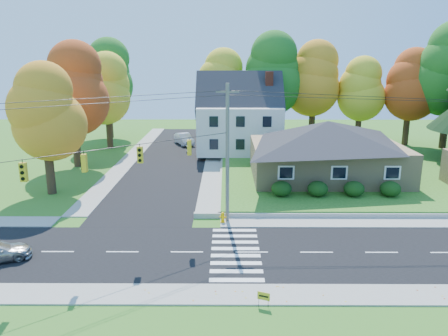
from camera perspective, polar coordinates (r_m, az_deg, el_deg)
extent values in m
plane|color=#3D7923|center=(27.44, 3.64, -10.95)|extent=(120.00, 120.00, 0.00)
cube|color=black|center=(27.44, 3.64, -10.93)|extent=(90.00, 8.00, 0.02)
cube|color=black|center=(52.51, -6.72, 1.29)|extent=(8.00, 44.00, 0.02)
cube|color=#9C9A90|center=(32.02, 3.14, -7.08)|extent=(90.00, 2.00, 0.08)
cube|color=#9C9A90|center=(23.00, 4.37, -16.15)|extent=(90.00, 2.00, 0.08)
cube|color=#3D7923|center=(49.39, 17.47, 0.18)|extent=(30.00, 30.00, 0.50)
cube|color=tan|center=(42.98, 13.18, 0.98)|extent=(14.00, 10.00, 3.20)
pyramid|color=#26262B|center=(42.46, 13.38, 4.53)|extent=(14.60, 10.60, 2.20)
cube|color=silver|center=(53.48, 2.01, 5.20)|extent=(10.00, 8.00, 5.60)
pyramid|color=#26262B|center=(53.00, 2.04, 9.47)|extent=(10.40, 8.40, 2.40)
cube|color=brown|center=(53.42, 5.81, 7.29)|extent=(0.90, 0.90, 9.60)
ellipsoid|color=#163A10|center=(36.45, 7.52, -2.69)|extent=(1.70, 1.70, 1.27)
ellipsoid|color=#163A10|center=(36.94, 12.15, -2.66)|extent=(1.70, 1.70, 1.27)
ellipsoid|color=#163A10|center=(37.67, 16.62, -2.62)|extent=(1.70, 1.70, 1.27)
ellipsoid|color=#163A10|center=(38.62, 20.90, -2.56)|extent=(1.70, 1.70, 1.27)
cylinder|color=#666059|center=(30.73, 0.45, 1.70)|extent=(0.26, 0.26, 10.00)
cube|color=#666059|center=(30.08, 0.46, 9.91)|extent=(1.60, 0.12, 0.12)
cube|color=gold|center=(24.65, -24.72, -0.49)|extent=(0.34, 0.26, 1.00)
cube|color=gold|center=(25.54, -17.78, 0.62)|extent=(0.26, 0.34, 1.00)
cube|color=gold|center=(26.88, -10.91, 1.70)|extent=(0.34, 0.26, 1.00)
cube|color=gold|center=(28.68, -4.55, 2.69)|extent=(0.26, 0.34, 1.00)
cylinder|color=black|center=(26.11, -13.95, 2.63)|extent=(13.02, 10.43, 0.04)
cylinder|color=#3F2A19|center=(59.40, -0.10, 6.01)|extent=(0.80, 0.80, 5.40)
sphere|color=gold|center=(58.98, -0.10, 9.77)|extent=(6.72, 6.72, 6.72)
sphere|color=gold|center=(58.87, -0.10, 11.40)|extent=(5.91, 5.91, 5.91)
sphere|color=gold|center=(58.81, -0.10, 13.03)|extent=(5.11, 5.11, 5.11)
cylinder|color=#3F2A19|center=(58.62, 5.80, 6.27)|extent=(0.86, 0.86, 6.30)
sphere|color=#266F1F|center=(58.17, 5.92, 10.72)|extent=(7.84, 7.84, 7.84)
sphere|color=#266F1F|center=(58.09, 5.97, 12.65)|extent=(6.90, 6.90, 6.90)
sphere|color=#266F1F|center=(58.07, 6.02, 14.58)|extent=(5.96, 5.96, 5.96)
cylinder|color=#3F2A19|center=(60.49, 11.41, 6.10)|extent=(0.83, 0.83, 5.85)
sphere|color=orange|center=(60.06, 11.61, 10.09)|extent=(7.28, 7.28, 7.28)
sphere|color=orange|center=(59.97, 11.69, 11.82)|extent=(6.41, 6.41, 6.41)
sphere|color=orange|center=(59.93, 11.78, 13.56)|extent=(5.53, 5.53, 5.53)
cylinder|color=#3F2A19|center=(61.03, 17.13, 5.39)|extent=(0.77, 0.77, 4.95)
sphere|color=gold|center=(60.63, 17.37, 8.73)|extent=(6.16, 6.16, 6.16)
sphere|color=gold|center=(60.52, 17.48, 10.18)|extent=(5.42, 5.42, 5.42)
sphere|color=gold|center=(60.45, 17.59, 11.63)|extent=(4.68, 4.68, 4.68)
cylinder|color=#3F2A19|center=(62.07, 22.73, 5.27)|extent=(0.80, 0.80, 5.40)
sphere|color=#B64216|center=(61.67, 23.08, 8.84)|extent=(6.72, 6.72, 6.72)
sphere|color=#B64216|center=(61.56, 23.23, 10.40)|extent=(5.91, 5.91, 5.91)
sphere|color=#B64216|center=(61.51, 23.39, 11.95)|extent=(5.11, 5.11, 5.11)
cylinder|color=#3F2A19|center=(61.84, 26.93, 5.44)|extent=(0.89, 0.89, 6.75)
cylinder|color=#3F2A19|center=(40.94, -21.83, 0.21)|extent=(0.77, 0.77, 4.95)
sphere|color=orange|center=(40.29, -22.29, 5.15)|extent=(6.16, 6.16, 6.16)
sphere|color=orange|center=(40.11, -22.50, 7.32)|extent=(5.42, 5.42, 5.42)
sphere|color=orange|center=(39.98, -22.71, 9.51)|extent=(4.68, 4.68, 4.68)
cylinder|color=#3F2A19|center=(50.36, -18.76, 3.46)|extent=(0.83, 0.83, 5.85)
sphere|color=#B64216|center=(49.80, -19.15, 8.24)|extent=(7.28, 7.28, 7.28)
sphere|color=#B64216|center=(49.67, -19.32, 10.32)|extent=(6.41, 6.41, 6.41)
sphere|color=#B64216|center=(49.61, -19.50, 12.41)|extent=(5.53, 5.53, 5.53)
cylinder|color=#3F2A19|center=(59.53, -14.77, 5.08)|extent=(0.80, 0.80, 5.40)
sphere|color=gold|center=(59.07, -15.00, 8.81)|extent=(6.72, 6.72, 6.72)
sphere|color=gold|center=(58.95, -15.11, 10.43)|extent=(5.91, 5.91, 5.91)
sphere|color=gold|center=(58.88, -15.22, 12.06)|extent=(5.11, 5.11, 5.11)
cylinder|color=#3F2A19|center=(67.64, -14.71, 6.51)|extent=(0.86, 0.86, 6.30)
sphere|color=#266F1F|center=(67.22, -14.96, 10.35)|extent=(7.84, 7.84, 7.84)
sphere|color=#266F1F|center=(67.13, -15.07, 12.02)|extent=(6.90, 6.90, 6.90)
sphere|color=#266F1F|center=(67.10, -15.18, 13.69)|extent=(5.96, 5.96, 5.96)
imported|color=#B3B6C6|center=(60.52, -5.23, 3.79)|extent=(3.32, 4.92, 1.54)
cylinder|color=#FFAA00|center=(31.91, -0.17, -7.11)|extent=(0.37, 0.37, 0.10)
cylinder|color=#FFAA00|center=(31.80, -0.17, -6.60)|extent=(0.25, 0.25, 0.56)
sphere|color=#FFAA00|center=(31.69, -0.17, -6.03)|extent=(0.27, 0.27, 0.27)
cylinder|color=#FFAA00|center=(31.77, -0.17, -6.42)|extent=(0.48, 0.26, 0.12)
cylinder|color=black|center=(21.99, 4.56, -17.04)|extent=(0.02, 0.02, 0.52)
cylinder|color=black|center=(22.03, 5.79, -17.01)|extent=(0.02, 0.02, 0.52)
cube|color=gold|center=(21.85, 5.19, -16.33)|extent=(0.59, 0.25, 0.41)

